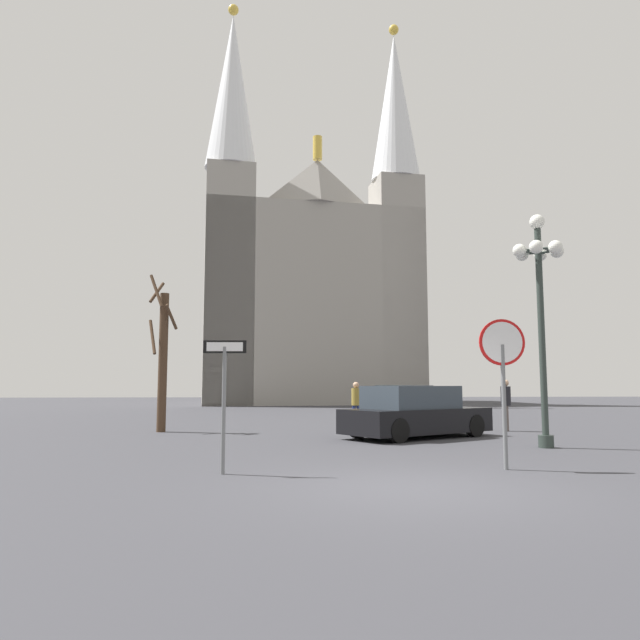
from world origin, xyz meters
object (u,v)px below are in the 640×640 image
(street_lamp, at_px, (540,289))
(pedestrian_walking, at_px, (506,400))
(parked_car_near_black, at_px, (415,413))
(stop_sign, at_px, (503,362))
(pedestrian_standing, at_px, (356,400))
(parked_car_far_green, at_px, (404,403))
(cathedral, at_px, (307,290))
(bare_tree, at_px, (162,356))
(one_way_arrow_sign, at_px, (224,387))

(street_lamp, bearing_deg, pedestrian_walking, 78.76)
(parked_car_near_black, height_order, pedestrian_walking, pedestrian_walking)
(stop_sign, bearing_deg, street_lamp, 55.84)
(pedestrian_walking, xyz_separation_m, pedestrian_standing, (-4.71, 1.53, -0.05))
(street_lamp, relative_size, pedestrian_walking, 3.44)
(parked_car_far_green, relative_size, pedestrian_walking, 2.71)
(cathedral, xyz_separation_m, bare_tree, (-5.98, -27.86, -6.70))
(stop_sign, distance_m, parked_car_far_green, 15.19)
(stop_sign, height_order, parked_car_far_green, stop_sign)
(street_lamp, relative_size, parked_car_near_black, 1.21)
(parked_car_near_black, bearing_deg, pedestrian_walking, 30.95)
(cathedral, height_order, one_way_arrow_sign, cathedral)
(stop_sign, height_order, pedestrian_walking, stop_sign)
(pedestrian_walking, bearing_deg, cathedral, 100.33)
(parked_car_near_black, distance_m, pedestrian_walking, 4.09)
(parked_car_far_green, xyz_separation_m, pedestrian_walking, (1.94, -6.68, 0.32))
(one_way_arrow_sign, relative_size, bare_tree, 0.45)
(parked_car_far_green, distance_m, pedestrian_walking, 6.97)
(one_way_arrow_sign, xyz_separation_m, parked_car_far_green, (6.39, 15.25, -0.77))
(bare_tree, bearing_deg, stop_sign, -48.59)
(bare_tree, height_order, parked_car_near_black, bare_tree)
(parked_car_far_green, height_order, pedestrian_standing, pedestrian_standing)
(bare_tree, bearing_deg, parked_car_far_green, 34.01)
(street_lamp, relative_size, pedestrian_standing, 3.60)
(parked_car_near_black, bearing_deg, parked_car_far_green, 79.97)
(cathedral, relative_size, stop_sign, 11.26)
(pedestrian_standing, bearing_deg, parked_car_near_black, -71.40)
(one_way_arrow_sign, bearing_deg, parked_car_far_green, 67.27)
(stop_sign, xyz_separation_m, bare_tree, (-7.82, 8.86, 0.50))
(cathedral, xyz_separation_m, parked_car_far_green, (3.22, -21.65, -8.43))
(cathedral, distance_m, parked_car_far_green, 23.45)
(street_lamp, height_order, bare_tree, street_lamp)
(bare_tree, height_order, pedestrian_walking, bare_tree)
(cathedral, height_order, pedestrian_walking, cathedral)
(one_way_arrow_sign, height_order, pedestrian_standing, one_way_arrow_sign)
(street_lamp, xyz_separation_m, parked_car_near_black, (-2.51, 2.83, -3.18))
(parked_car_far_green, bearing_deg, one_way_arrow_sign, -112.73)
(pedestrian_standing, bearing_deg, street_lamp, -59.97)
(bare_tree, xyz_separation_m, pedestrian_walking, (11.14, -0.47, -1.41))
(stop_sign, relative_size, pedestrian_walking, 1.62)
(cathedral, relative_size, street_lamp, 5.31)
(stop_sign, distance_m, street_lamp, 4.61)
(pedestrian_walking, bearing_deg, one_way_arrow_sign, -134.19)
(cathedral, distance_m, bare_tree, 29.27)
(street_lamp, bearing_deg, pedestrian_standing, 120.03)
(one_way_arrow_sign, bearing_deg, parked_car_near_black, 53.24)
(cathedral, distance_m, parked_car_near_black, 31.62)
(one_way_arrow_sign, xyz_separation_m, street_lamp, (7.35, 3.64, 2.40))
(cathedral, bearing_deg, street_lamp, -82.83)
(bare_tree, relative_size, parked_car_far_green, 1.12)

